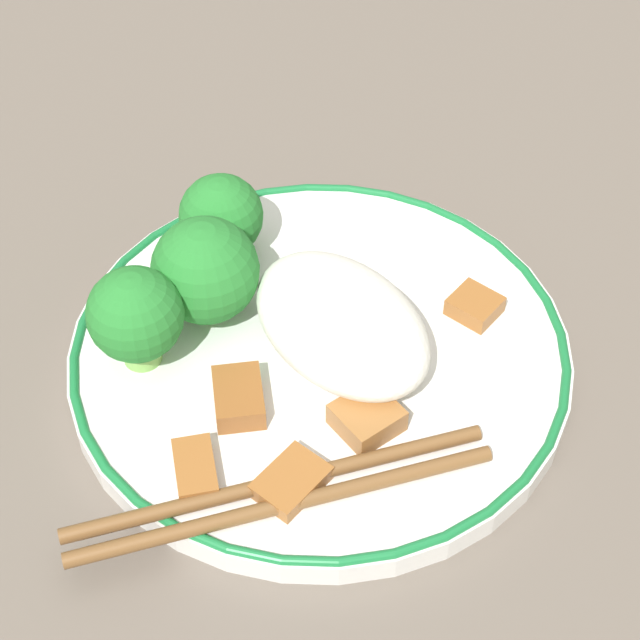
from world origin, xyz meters
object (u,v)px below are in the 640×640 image
Objects in this scene: broccoli_back_left at (222,216)px; broccoli_back_right at (136,316)px; broccoli_back_center at (205,271)px; plate at (320,352)px; chopsticks at (281,494)px.

broccoli_back_right reaches higher than broccoli_back_left.
broccoli_back_left is at bearing 136.18° from broccoli_back_center.
broccoli_back_center reaches higher than broccoli_back_left.
plate is 5.13× the size of broccoli_back_left.
broccoli_back_left is 0.05m from broccoli_back_center.
broccoli_back_center is 0.13m from chopsticks.
plate is 0.10m from broccoli_back_right.
broccoli_back_center is 1.04× the size of broccoli_back_right.
broccoli_back_center reaches higher than chopsticks.
broccoli_back_center is at bearing -149.54° from plate.
broccoli_back_left is at bearing 179.77° from plate.
broccoli_back_right reaches higher than chopsticks.
broccoli_back_center is at bearing -43.82° from broccoli_back_left.
broccoli_back_left is at bearing 154.87° from chopsticks.
broccoli_back_left is 0.09m from broccoli_back_right.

